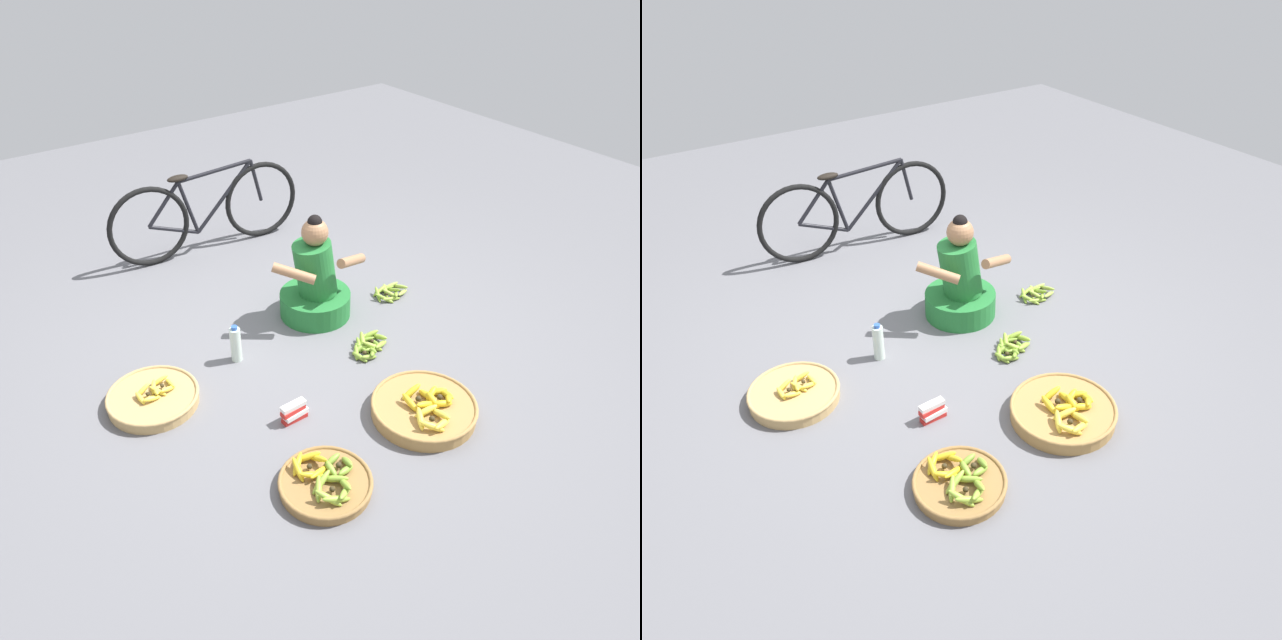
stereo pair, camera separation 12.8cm
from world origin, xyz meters
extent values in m
plane|color=slate|center=(0.00, 0.00, 0.00)|extent=(10.00, 10.00, 0.00)
cylinder|color=#237233|center=(0.32, 0.30, 0.09)|extent=(0.52, 0.52, 0.18)
cylinder|color=#237233|center=(0.32, 0.30, 0.38)|extent=(0.39, 0.35, 0.44)
sphere|color=#9E704C|center=(0.32, 0.30, 0.67)|extent=(0.19, 0.19, 0.19)
sphere|color=black|center=(0.32, 0.30, 0.75)|extent=(0.10, 0.10, 0.10)
cylinder|color=#9E704C|center=(0.09, 0.22, 0.46)|extent=(0.28, 0.25, 0.16)
cylinder|color=#9E704C|center=(0.51, 0.13, 0.46)|extent=(0.31, 0.18, 0.16)
torus|color=black|center=(-0.33, 1.70, 0.34)|extent=(0.69, 0.10, 0.68)
torus|color=black|center=(0.68, 1.62, 0.34)|extent=(0.69, 0.10, 0.68)
cylinder|color=black|center=(0.34, 1.65, 0.45)|extent=(0.55, 0.07, 0.55)
cylinder|color=black|center=(0.02, 1.67, 0.43)|extent=(0.15, 0.04, 0.49)
cylinder|color=black|center=(0.28, 1.65, 0.69)|extent=(0.65, 0.08, 0.08)
cylinder|color=black|center=(-0.13, 1.68, 0.27)|extent=(0.42, 0.06, 0.18)
cylinder|color=black|center=(-0.19, 1.69, 0.50)|extent=(0.32, 0.06, 0.35)
cylinder|color=black|center=(0.64, 1.62, 0.53)|extent=(0.11, 0.04, 0.38)
ellipsoid|color=black|center=(-0.04, 1.68, 0.70)|extent=(0.18, 0.08, 0.05)
cylinder|color=#A87F47|center=(0.21, -0.97, 0.04)|extent=(0.63, 0.63, 0.08)
torus|color=#A87F47|center=(0.21, -0.97, 0.08)|extent=(0.64, 0.64, 0.02)
ellipsoid|color=gold|center=(0.36, -1.00, 0.11)|extent=(0.05, 0.13, 0.06)
ellipsoid|color=gold|center=(0.33, -0.95, 0.11)|extent=(0.13, 0.10, 0.06)
ellipsoid|color=gold|center=(0.29, -0.95, 0.11)|extent=(0.13, 0.08, 0.08)
ellipsoid|color=gold|center=(0.25, -1.00, 0.11)|extent=(0.05, 0.13, 0.08)
ellipsoid|color=gold|center=(0.28, -1.05, 0.11)|extent=(0.13, 0.09, 0.06)
ellipsoid|color=gold|center=(0.34, -1.04, 0.11)|extent=(0.12, 0.11, 0.08)
sphere|color=#382D19|center=(0.30, -1.00, 0.11)|extent=(0.04, 0.04, 0.04)
ellipsoid|color=gold|center=(0.26, -0.94, 0.11)|extent=(0.05, 0.15, 0.07)
ellipsoid|color=gold|center=(0.19, -0.87, 0.12)|extent=(0.15, 0.05, 0.10)
ellipsoid|color=gold|center=(0.13, -0.93, 0.11)|extent=(0.04, 0.15, 0.08)
ellipsoid|color=gold|center=(0.19, -1.00, 0.12)|extent=(0.15, 0.05, 0.09)
sphere|color=#382D19|center=(0.19, -0.93, 0.11)|extent=(0.04, 0.04, 0.04)
ellipsoid|color=yellow|center=(0.20, -1.11, 0.11)|extent=(0.04, 0.16, 0.07)
ellipsoid|color=yellow|center=(0.15, -1.04, 0.11)|extent=(0.16, 0.08, 0.08)
ellipsoid|color=yellow|center=(0.08, -1.07, 0.12)|extent=(0.12, 0.15, 0.08)
ellipsoid|color=yellow|center=(0.09, -1.16, 0.12)|extent=(0.14, 0.14, 0.09)
ellipsoid|color=yellow|center=(0.15, -1.17, 0.11)|extent=(0.16, 0.08, 0.07)
sphere|color=#382D19|center=(0.14, -1.11, 0.11)|extent=(0.04, 0.04, 0.04)
cylinder|color=tan|center=(-1.06, 0.08, 0.03)|extent=(0.55, 0.55, 0.07)
torus|color=tan|center=(-1.06, 0.08, 0.07)|extent=(0.57, 0.57, 0.02)
ellipsoid|color=yellow|center=(-0.94, 0.10, 0.09)|extent=(0.03, 0.12, 0.05)
ellipsoid|color=yellow|center=(-0.98, 0.15, 0.10)|extent=(0.12, 0.04, 0.07)
ellipsoid|color=yellow|center=(-1.03, 0.12, 0.09)|extent=(0.08, 0.12, 0.05)
ellipsoid|color=yellow|center=(-1.03, 0.07, 0.09)|extent=(0.09, 0.11, 0.06)
ellipsoid|color=yellow|center=(-0.97, 0.05, 0.09)|extent=(0.12, 0.07, 0.06)
sphere|color=#382D19|center=(-0.99, 0.10, 0.09)|extent=(0.03, 0.03, 0.03)
ellipsoid|color=yellow|center=(-1.04, 0.06, 0.10)|extent=(0.06, 0.12, 0.07)
ellipsoid|color=yellow|center=(-1.10, 0.12, 0.10)|extent=(0.12, 0.05, 0.07)
ellipsoid|color=yellow|center=(-1.14, 0.07, 0.09)|extent=(0.04, 0.12, 0.05)
ellipsoid|color=yellow|center=(-1.09, 0.02, 0.09)|extent=(0.12, 0.04, 0.06)
sphere|color=#382D19|center=(-1.09, 0.07, 0.09)|extent=(0.03, 0.03, 0.03)
cylinder|color=olive|center=(-0.60, -1.08, 0.03)|extent=(0.49, 0.49, 0.05)
torus|color=olive|center=(-0.60, -1.08, 0.05)|extent=(0.51, 0.51, 0.02)
ellipsoid|color=olive|center=(-0.45, -1.06, 0.09)|extent=(0.06, 0.12, 0.08)
ellipsoid|color=olive|center=(-0.50, -1.00, 0.08)|extent=(0.12, 0.05, 0.06)
ellipsoid|color=olive|center=(-0.55, -1.05, 0.08)|extent=(0.04, 0.12, 0.07)
ellipsoid|color=olive|center=(-0.49, -1.10, 0.08)|extent=(0.12, 0.06, 0.06)
sphere|color=#382D19|center=(-0.50, -1.05, 0.08)|extent=(0.03, 0.03, 0.03)
ellipsoid|color=gold|center=(-0.56, -0.95, 0.09)|extent=(0.07, 0.15, 0.09)
ellipsoid|color=gold|center=(-0.60, -0.91, 0.09)|extent=(0.15, 0.10, 0.08)
ellipsoid|color=gold|center=(-0.67, -0.92, 0.08)|extent=(0.14, 0.12, 0.07)
ellipsoid|color=gold|center=(-0.69, -0.95, 0.09)|extent=(0.06, 0.15, 0.08)
ellipsoid|color=gold|center=(-0.65, -1.03, 0.09)|extent=(0.15, 0.09, 0.08)
ellipsoid|color=gold|center=(-0.61, -1.03, 0.08)|extent=(0.15, 0.07, 0.07)
sphere|color=#382D19|center=(-0.63, -0.97, 0.08)|extent=(0.03, 0.03, 0.03)
ellipsoid|color=#8CAD38|center=(-0.55, -1.18, 0.09)|extent=(0.07, 0.16, 0.10)
ellipsoid|color=#8CAD38|center=(-0.57, -1.11, 0.08)|extent=(0.14, 0.14, 0.07)
ellipsoid|color=#8CAD38|center=(-0.64, -1.09, 0.09)|extent=(0.16, 0.08, 0.09)
ellipsoid|color=#8CAD38|center=(-0.68, -1.12, 0.08)|extent=(0.12, 0.15, 0.07)
ellipsoid|color=#8CAD38|center=(-0.68, -1.20, 0.09)|extent=(0.12, 0.15, 0.10)
ellipsoid|color=#8CAD38|center=(-0.65, -1.23, 0.09)|extent=(0.16, 0.09, 0.08)
ellipsoid|color=#8CAD38|center=(-0.58, -1.22, 0.09)|extent=(0.15, 0.12, 0.09)
sphere|color=#382D19|center=(-0.62, -1.16, 0.08)|extent=(0.03, 0.03, 0.03)
ellipsoid|color=#9EB747|center=(1.06, 0.18, 0.03)|extent=(0.06, 0.16, 0.07)
ellipsoid|color=#9EB747|center=(1.00, 0.24, 0.02)|extent=(0.16, 0.05, 0.06)
ellipsoid|color=#9EB747|center=(0.93, 0.20, 0.02)|extent=(0.10, 0.15, 0.06)
ellipsoid|color=#9EB747|center=(0.92, 0.14, 0.03)|extent=(0.09, 0.16, 0.07)
ellipsoid|color=#9EB747|center=(1.02, 0.11, 0.03)|extent=(0.16, 0.09, 0.06)
sphere|color=#382D19|center=(0.99, 0.17, 0.03)|extent=(0.03, 0.03, 0.03)
ellipsoid|color=#8CAD38|center=(0.97, 0.17, 0.03)|extent=(0.05, 0.16, 0.09)
ellipsoid|color=#8CAD38|center=(0.93, 0.23, 0.03)|extent=(0.16, 0.09, 0.07)
ellipsoid|color=#8CAD38|center=(0.89, 0.23, 0.03)|extent=(0.16, 0.06, 0.07)
ellipsoid|color=#8CAD38|center=(0.84, 0.19, 0.03)|extent=(0.10, 0.16, 0.08)
ellipsoid|color=#8CAD38|center=(0.84, 0.12, 0.03)|extent=(0.11, 0.15, 0.07)
ellipsoid|color=#8CAD38|center=(0.89, 0.09, 0.02)|extent=(0.16, 0.06, 0.06)
ellipsoid|color=#8CAD38|center=(0.95, 0.11, 0.03)|extent=(0.13, 0.14, 0.08)
sphere|color=#382D19|center=(0.90, 0.16, 0.02)|extent=(0.03, 0.03, 0.03)
ellipsoid|color=olive|center=(0.42, -0.25, 0.02)|extent=(0.04, 0.13, 0.06)
ellipsoid|color=olive|center=(0.39, -0.20, 0.02)|extent=(0.13, 0.09, 0.06)
ellipsoid|color=olive|center=(0.35, -0.19, 0.03)|extent=(0.13, 0.05, 0.08)
ellipsoid|color=olive|center=(0.31, -0.22, 0.03)|extent=(0.08, 0.13, 0.08)
ellipsoid|color=olive|center=(0.31, -0.26, 0.02)|extent=(0.06, 0.13, 0.06)
ellipsoid|color=olive|center=(0.36, -0.31, 0.02)|extent=(0.13, 0.04, 0.05)
ellipsoid|color=olive|center=(0.40, -0.29, 0.02)|extent=(0.12, 0.11, 0.05)
sphere|color=#382D19|center=(0.36, -0.25, 0.02)|extent=(0.03, 0.03, 0.03)
ellipsoid|color=olive|center=(0.35, -0.32, 0.03)|extent=(0.06, 0.13, 0.07)
ellipsoid|color=olive|center=(0.32, -0.26, 0.03)|extent=(0.13, 0.09, 0.06)
ellipsoid|color=olive|center=(0.28, -0.26, 0.03)|extent=(0.13, 0.05, 0.07)
ellipsoid|color=olive|center=(0.24, -0.28, 0.03)|extent=(0.10, 0.12, 0.08)
ellipsoid|color=olive|center=(0.24, -0.33, 0.02)|extent=(0.07, 0.13, 0.06)
ellipsoid|color=olive|center=(0.28, -0.37, 0.03)|extent=(0.13, 0.05, 0.07)
ellipsoid|color=olive|center=(0.33, -0.36, 0.03)|extent=(0.12, 0.11, 0.08)
sphere|color=#382D19|center=(0.29, -0.31, 0.03)|extent=(0.03, 0.03, 0.03)
ellipsoid|color=#8CAD38|center=(0.48, -0.23, 0.03)|extent=(0.07, 0.16, 0.08)
ellipsoid|color=#8CAD38|center=(0.44, -0.18, 0.03)|extent=(0.16, 0.08, 0.08)
ellipsoid|color=#8CAD38|center=(0.35, -0.21, 0.04)|extent=(0.11, 0.15, 0.10)
ellipsoid|color=#8CAD38|center=(0.37, -0.30, 0.04)|extent=(0.14, 0.13, 0.10)
ellipsoid|color=#8CAD38|center=(0.44, -0.31, 0.03)|extent=(0.16, 0.09, 0.07)
sphere|color=#382D19|center=(0.41, -0.25, 0.03)|extent=(0.03, 0.03, 0.03)
cylinder|color=silver|center=(-0.43, 0.16, 0.12)|extent=(0.07, 0.07, 0.25)
cylinder|color=#2D59B7|center=(-0.43, 0.16, 0.26)|extent=(0.04, 0.04, 0.02)
cube|color=red|center=(-0.44, -0.55, 0.01)|extent=(0.16, 0.05, 0.03)
cube|color=white|center=(-0.43, -0.55, 0.04)|extent=(0.16, 0.06, 0.03)
cube|color=red|center=(-0.45, -0.54, 0.07)|extent=(0.16, 0.07, 0.03)
cube|color=white|center=(-0.44, -0.54, 0.10)|extent=(0.16, 0.06, 0.03)
camera|label=1|loc=(-1.97, -2.90, 2.66)|focal=35.80mm
camera|label=2|loc=(-1.86, -2.98, 2.66)|focal=35.80mm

